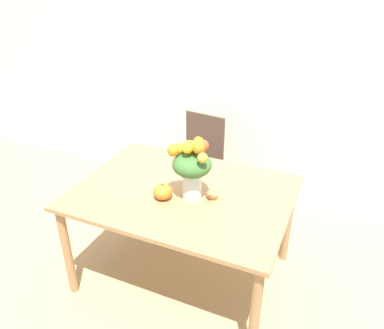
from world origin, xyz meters
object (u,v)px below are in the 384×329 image
object	(u,v)px
pumpkin	(163,192)
turkey_figurine	(212,194)
dining_chair_near_window	(198,164)
flower_vase	(192,165)

from	to	relation	value
pumpkin	turkey_figurine	distance (m)	0.33
turkey_figurine	dining_chair_near_window	xyz separation A→B (m)	(-0.48, 0.88, -0.31)
pumpkin	turkey_figurine	bearing A→B (deg)	24.75
pumpkin	dining_chair_near_window	xyz separation A→B (m)	(-0.18, 1.02, -0.33)
dining_chair_near_window	pumpkin	bearing A→B (deg)	-72.45
pumpkin	dining_chair_near_window	bearing A→B (deg)	100.04
dining_chair_near_window	turkey_figurine	bearing A→B (deg)	-54.09
flower_vase	dining_chair_near_window	distance (m)	1.11
flower_vase	turkey_figurine	distance (m)	0.24
turkey_figurine	dining_chair_near_window	bearing A→B (deg)	118.40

